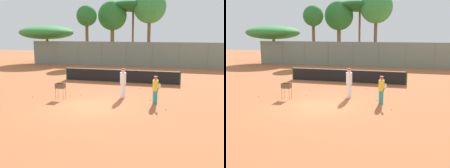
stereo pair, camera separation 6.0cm
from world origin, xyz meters
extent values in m
plane|color=#B26038|center=(0.00, 0.00, 0.00)|extent=(80.00, 80.00, 0.00)
cylinder|color=#26592D|center=(-4.84, 7.59, 0.54)|extent=(0.10, 0.10, 1.07)
cylinder|color=#26592D|center=(4.84, 7.59, 0.54)|extent=(0.10, 0.10, 1.07)
cube|color=black|center=(0.00, 7.59, 0.51)|extent=(9.69, 0.01, 1.01)
cube|color=white|center=(0.00, 7.59, 1.04)|extent=(9.69, 0.02, 0.06)
cylinder|color=gray|center=(-13.95, 17.63, 1.48)|extent=(0.08, 0.08, 2.97)
cylinder|color=gray|center=(-10.85, 17.63, 1.48)|extent=(0.08, 0.08, 2.97)
cylinder|color=gray|center=(-7.75, 17.63, 1.48)|extent=(0.08, 0.08, 2.97)
cylinder|color=gray|center=(-4.65, 17.63, 1.48)|extent=(0.08, 0.08, 2.97)
cylinder|color=gray|center=(-1.55, 17.63, 1.48)|extent=(0.08, 0.08, 2.97)
cylinder|color=gray|center=(1.55, 17.63, 1.48)|extent=(0.08, 0.08, 2.97)
cylinder|color=gray|center=(4.65, 17.63, 1.48)|extent=(0.08, 0.08, 2.97)
cylinder|color=gray|center=(7.75, 17.63, 1.48)|extent=(0.08, 0.08, 2.97)
cube|color=gray|center=(0.00, 17.63, 1.48)|extent=(27.90, 0.01, 2.97)
cylinder|color=brown|center=(-1.85, 23.59, 3.43)|extent=(0.29, 0.29, 6.86)
ellipsoid|color=#1E6028|center=(-1.85, 23.59, 7.67)|extent=(6.43, 6.43, 1.61)
cylinder|color=brown|center=(0.56, 22.24, 3.03)|extent=(0.43, 0.43, 6.07)
sphere|color=#388E42|center=(0.56, 22.24, 7.36)|extent=(4.31, 4.31, 4.31)
cylinder|color=brown|center=(-7.19, 19.46, 2.69)|extent=(0.41, 0.41, 5.38)
sphere|color=#28722D|center=(-7.19, 19.46, 6.17)|extent=(2.66, 2.66, 2.66)
cylinder|color=brown|center=(-12.85, 19.20, 1.58)|extent=(0.37, 0.37, 3.15)
ellipsoid|color=#338438|center=(-12.85, 19.20, 4.05)|extent=(7.20, 7.20, 1.80)
cylinder|color=brown|center=(-4.45, 22.14, 2.56)|extent=(0.53, 0.53, 5.12)
sphere|color=#28722D|center=(-4.45, 22.14, 6.30)|extent=(3.93, 3.93, 3.93)
cylinder|color=white|center=(1.33, 2.50, 0.44)|extent=(0.31, 0.31, 0.88)
cylinder|color=white|center=(1.33, 2.50, 1.25)|extent=(0.39, 0.39, 0.74)
sphere|color=#DBB28C|center=(1.33, 2.50, 1.74)|extent=(0.24, 0.24, 0.24)
cylinder|color=red|center=(1.33, 2.50, 1.84)|extent=(0.25, 0.25, 0.06)
cylinder|color=black|center=(1.31, 2.88, 1.07)|extent=(0.04, 0.15, 0.27)
ellipsoid|color=silver|center=(1.30, 3.06, 1.29)|extent=(0.05, 0.40, 0.43)
cylinder|color=teal|center=(3.45, 1.59, 0.38)|extent=(0.27, 0.27, 0.77)
cylinder|color=yellow|center=(3.45, 1.59, 1.09)|extent=(0.34, 0.34, 0.64)
sphere|color=#8C6647|center=(3.45, 1.59, 1.51)|extent=(0.21, 0.21, 0.21)
cylinder|color=red|center=(3.45, 1.59, 1.60)|extent=(0.22, 0.22, 0.05)
cylinder|color=black|center=(3.62, 1.29, 0.93)|extent=(0.10, 0.14, 0.27)
ellipsoid|color=silver|center=(3.71, 1.14, 1.15)|extent=(0.23, 0.36, 0.43)
cylinder|color=brown|center=(-2.64, 1.03, 0.34)|extent=(0.02, 0.02, 0.69)
cylinder|color=brown|center=(-2.13, 1.03, 0.34)|extent=(0.02, 0.02, 0.69)
cylinder|color=brown|center=(-2.64, 1.39, 0.34)|extent=(0.02, 0.02, 0.69)
cylinder|color=brown|center=(-2.13, 1.39, 0.34)|extent=(0.02, 0.02, 0.69)
cube|color=brown|center=(-2.38, 1.21, 0.69)|extent=(0.55, 0.40, 0.01)
cube|color=brown|center=(-2.38, 1.01, 0.84)|extent=(0.55, 0.01, 0.30)
cube|color=brown|center=(-2.38, 1.41, 0.84)|extent=(0.55, 0.01, 0.30)
cube|color=brown|center=(-2.66, 1.21, 0.84)|extent=(0.01, 0.40, 0.30)
cube|color=brown|center=(-2.11, 1.21, 0.84)|extent=(0.01, 0.40, 0.30)
sphere|color=#D1E54C|center=(-2.21, 1.21, 0.79)|extent=(0.07, 0.07, 0.07)
sphere|color=#D1E54C|center=(-2.43, 1.35, 0.73)|extent=(0.07, 0.07, 0.07)
sphere|color=#D1E54C|center=(-2.33, 1.08, 0.73)|extent=(0.07, 0.07, 0.07)
sphere|color=#D1E54C|center=(-2.42, 1.15, 0.79)|extent=(0.07, 0.07, 0.07)
sphere|color=#D1E54C|center=(-2.25, 1.13, 0.79)|extent=(0.07, 0.07, 0.07)
sphere|color=#D1E54C|center=(-2.44, 1.24, 0.73)|extent=(0.07, 0.07, 0.07)
sphere|color=#D1E54C|center=(-2.60, 1.07, 0.79)|extent=(0.07, 0.07, 0.07)
sphere|color=#D1E54C|center=(-2.40, 1.31, 0.79)|extent=(0.07, 0.07, 0.07)
sphere|color=#D1E54C|center=(-2.27, 1.30, 0.79)|extent=(0.07, 0.07, 0.07)
sphere|color=#D1E54C|center=(-2.43, 1.08, 0.73)|extent=(0.07, 0.07, 0.07)
sphere|color=#D1E54C|center=(-2.40, 1.24, 0.79)|extent=(0.07, 0.07, 0.07)
sphere|color=#D1E54C|center=(-2.58, 1.24, 0.73)|extent=(0.07, 0.07, 0.07)
sphere|color=#D1E54C|center=(-0.84, 7.20, 0.03)|extent=(0.07, 0.07, 0.07)
sphere|color=#D1E54C|center=(3.11, 2.23, 0.03)|extent=(0.07, 0.07, 0.07)
sphere|color=#D1E54C|center=(-4.30, 4.69, 0.03)|extent=(0.07, 0.07, 0.07)
sphere|color=#D1E54C|center=(4.14, 0.49, 0.03)|extent=(0.07, 0.07, 0.07)
sphere|color=#D1E54C|center=(-1.51, 2.35, 0.03)|extent=(0.07, 0.07, 0.07)
sphere|color=#D1E54C|center=(1.99, 5.45, 0.03)|extent=(0.07, 0.07, 0.07)
sphere|color=#D1E54C|center=(-2.04, 2.00, 0.03)|extent=(0.07, 0.07, 0.07)
sphere|color=#D1E54C|center=(-4.43, 1.33, 0.03)|extent=(0.07, 0.07, 0.07)
sphere|color=#D1E54C|center=(3.19, 5.79, 0.03)|extent=(0.07, 0.07, 0.07)
cube|color=#3F4C8C|center=(-5.86, 22.49, 0.45)|extent=(4.20, 1.70, 0.90)
cube|color=#33383D|center=(-6.06, 22.49, 1.25)|extent=(2.20, 1.50, 0.70)
camera|label=1|loc=(4.75, -13.41, 4.12)|focal=42.00mm
camera|label=2|loc=(4.81, -13.39, 4.12)|focal=42.00mm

